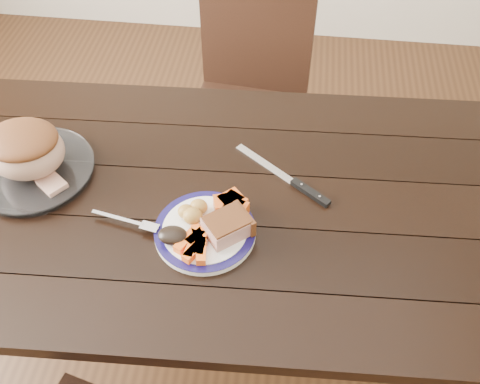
# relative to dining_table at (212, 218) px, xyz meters

# --- Properties ---
(ground) EXTENTS (4.00, 4.00, 0.00)m
(ground) POSITION_rel_dining_table_xyz_m (0.00, 0.00, -0.66)
(ground) COLOR #472B16
(ground) RESTS_ON ground
(dining_table) EXTENTS (1.64, 0.98, 0.75)m
(dining_table) POSITION_rel_dining_table_xyz_m (0.00, 0.00, 0.00)
(dining_table) COLOR black
(dining_table) RESTS_ON ground
(chair_far) EXTENTS (0.46, 0.47, 0.93)m
(chair_far) POSITION_rel_dining_table_xyz_m (0.02, 0.74, -0.13)
(chair_far) COLOR black
(chair_far) RESTS_ON ground
(dinner_plate) EXTENTS (0.25, 0.25, 0.02)m
(dinner_plate) POSITION_rel_dining_table_xyz_m (0.01, -0.12, 0.10)
(dinner_plate) COLOR white
(dinner_plate) RESTS_ON dining_table
(plate_rim) EXTENTS (0.25, 0.25, 0.02)m
(plate_rim) POSITION_rel_dining_table_xyz_m (0.01, -0.12, 0.11)
(plate_rim) COLOR #120D44
(plate_rim) RESTS_ON dinner_plate
(serving_platter) EXTENTS (0.32, 0.32, 0.02)m
(serving_platter) POSITION_rel_dining_table_xyz_m (-0.48, 0.02, 0.10)
(serving_platter) COLOR white
(serving_platter) RESTS_ON dining_table
(pork_slice) EXTENTS (0.13, 0.13, 0.04)m
(pork_slice) POSITION_rel_dining_table_xyz_m (0.06, -0.13, 0.14)
(pork_slice) COLOR tan
(pork_slice) RESTS_ON dinner_plate
(roasted_potatoes) EXTENTS (0.07, 0.07, 0.04)m
(roasted_potatoes) POSITION_rel_dining_table_xyz_m (-0.03, -0.09, 0.13)
(roasted_potatoes) COLOR gold
(roasted_potatoes) RESTS_ON dinner_plate
(carrot_batons) EXTENTS (0.08, 0.11, 0.02)m
(carrot_batons) POSITION_rel_dining_table_xyz_m (-0.00, -0.18, 0.12)
(carrot_batons) COLOR orange
(carrot_batons) RESTS_ON dinner_plate
(pumpkin_wedges) EXTENTS (0.09, 0.09, 0.04)m
(pumpkin_wedges) POSITION_rel_dining_table_xyz_m (0.06, -0.06, 0.13)
(pumpkin_wedges) COLOR orange
(pumpkin_wedges) RESTS_ON dinner_plate
(dark_mushroom) EXTENTS (0.07, 0.05, 0.03)m
(dark_mushroom) POSITION_rel_dining_table_xyz_m (-0.06, -0.16, 0.13)
(dark_mushroom) COLOR black
(dark_mushroom) RESTS_ON dinner_plate
(fork) EXTENTS (0.18, 0.05, 0.00)m
(fork) POSITION_rel_dining_table_xyz_m (-0.18, -0.12, 0.11)
(fork) COLOR silver
(fork) RESTS_ON dinner_plate
(roast_joint) EXTENTS (0.20, 0.17, 0.13)m
(roast_joint) POSITION_rel_dining_table_xyz_m (-0.48, 0.02, 0.18)
(roast_joint) COLOR tan
(roast_joint) RESTS_ON serving_platter
(cut_slice) EXTENTS (0.09, 0.09, 0.02)m
(cut_slice) POSITION_rel_dining_table_xyz_m (-0.41, -0.03, 0.12)
(cut_slice) COLOR tan
(cut_slice) RESTS_ON serving_platter
(carving_knife) EXTENTS (0.27, 0.21, 0.01)m
(carving_knife) POSITION_rel_dining_table_xyz_m (0.23, 0.06, 0.10)
(carving_knife) COLOR silver
(carving_knife) RESTS_ON dining_table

